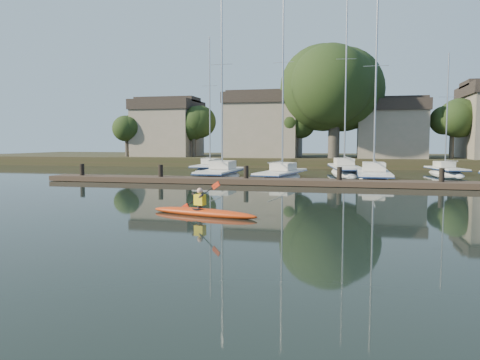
% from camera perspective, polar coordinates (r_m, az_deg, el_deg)
% --- Properties ---
extents(ground, '(160.00, 160.00, 0.00)m').
position_cam_1_polar(ground, '(16.53, 0.59, -5.01)').
color(ground, black).
rests_on(ground, ground).
extents(kayak, '(4.56, 1.73, 1.46)m').
position_cam_1_polar(kayak, '(17.79, -4.56, -3.75)').
color(kayak, '#CD4C0F').
rests_on(kayak, ground).
extents(dock, '(34.00, 2.00, 1.80)m').
position_cam_1_polar(dock, '(30.23, 6.31, -0.22)').
color(dock, '#3F3124').
rests_on(dock, ground).
extents(sailboat_1, '(2.34, 9.11, 14.87)m').
position_cam_1_polar(sailboat_1, '(35.82, -2.29, -0.07)').
color(sailboat_1, silver).
rests_on(sailboat_1, ground).
extents(sailboat_2, '(3.52, 9.15, 14.79)m').
position_cam_1_polar(sailboat_2, '(35.00, 5.05, -0.17)').
color(sailboat_2, silver).
rests_on(sailboat_2, ground).
extents(sailboat_3, '(2.36, 8.70, 14.00)m').
position_cam_1_polar(sailboat_3, '(34.36, 15.97, -0.47)').
color(sailboat_3, silver).
rests_on(sailboat_3, ground).
extents(sailboat_5, '(2.12, 8.47, 13.97)m').
position_cam_1_polar(sailboat_5, '(45.40, -3.74, 0.97)').
color(sailboat_5, silver).
rests_on(sailboat_5, ground).
extents(sailboat_6, '(3.64, 10.95, 17.09)m').
position_cam_1_polar(sailboat_6, '(42.37, 12.62, 0.57)').
color(sailboat_6, silver).
rests_on(sailboat_6, ground).
extents(sailboat_7, '(3.09, 7.31, 11.44)m').
position_cam_1_polar(sailboat_7, '(43.99, 23.77, 0.47)').
color(sailboat_7, silver).
rests_on(sailboat_7, ground).
extents(shore, '(90.00, 25.25, 12.75)m').
position_cam_1_polar(shore, '(56.23, 11.13, 5.09)').
color(shore, '#272D16').
rests_on(shore, ground).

